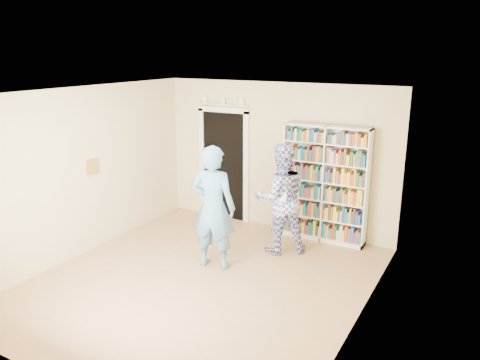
{
  "coord_description": "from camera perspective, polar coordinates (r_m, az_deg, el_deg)",
  "views": [
    {
      "loc": [
        3.48,
        -5.09,
        3.25
      ],
      "look_at": [
        0.14,
        0.9,
        1.33
      ],
      "focal_mm": 35.0,
      "sensor_mm": 36.0,
      "label": 1
    }
  ],
  "objects": [
    {
      "name": "wall_left",
      "position": [
        7.9,
        -18.64,
        0.91
      ],
      "size": [
        0.0,
        5.0,
        5.0
      ],
      "primitive_type": "plane",
      "rotation": [
        1.57,
        0.0,
        1.57
      ],
      "color": "beige",
      "rests_on": "floor"
    },
    {
      "name": "doorway",
      "position": [
        9.09,
        -1.98,
        2.48
      ],
      "size": [
        1.1,
        0.08,
        2.43
      ],
      "color": "black",
      "rests_on": "floor"
    },
    {
      "name": "man_plaid",
      "position": [
        7.61,
        4.97,
        -2.3
      ],
      "size": [
        1.12,
        1.09,
        1.83
      ],
      "primitive_type": "imported",
      "rotation": [
        0.0,
        0.0,
        3.8
      ],
      "color": "#2F3B91",
      "rests_on": "floor"
    },
    {
      "name": "wall_back",
      "position": [
        8.57,
        4.41,
        2.8
      ],
      "size": [
        4.5,
        0.0,
        4.5
      ],
      "primitive_type": "plane",
      "rotation": [
        1.57,
        0.0,
        0.0
      ],
      "color": "beige",
      "rests_on": "floor"
    },
    {
      "name": "ceiling",
      "position": [
        6.19,
        -5.28,
        10.5
      ],
      "size": [
        5.0,
        5.0,
        0.0
      ],
      "primitive_type": "plane",
      "rotation": [
        3.14,
        0.0,
        0.0
      ],
      "color": "white",
      "rests_on": "wall_back"
    },
    {
      "name": "paper_sheet",
      "position": [
        7.35,
        4.91,
        -1.84
      ],
      "size": [
        0.22,
        0.02,
        0.31
      ],
      "primitive_type": "cube",
      "rotation": [
        0.0,
        0.0,
        -0.05
      ],
      "color": "white",
      "rests_on": "man_plaid"
    },
    {
      "name": "floor",
      "position": [
        6.97,
        -4.72,
        -12.18
      ],
      "size": [
        5.0,
        5.0,
        0.0
      ],
      "primitive_type": "plane",
      "color": "#A3744F",
      "rests_on": "ground"
    },
    {
      "name": "man_blue",
      "position": [
        7.03,
        -3.29,
        -3.39
      ],
      "size": [
        0.77,
        0.57,
        1.91
      ],
      "primitive_type": "imported",
      "rotation": [
        0.0,
        0.0,
        3.31
      ],
      "color": "#558DBE",
      "rests_on": "floor"
    },
    {
      "name": "wall_art",
      "position": [
        8.0,
        -17.53,
        1.56
      ],
      "size": [
        0.03,
        0.25,
        0.25
      ],
      "primitive_type": "cube",
      "color": "brown",
      "rests_on": "wall_left"
    },
    {
      "name": "wall_right",
      "position": [
        5.57,
        14.64,
        -4.81
      ],
      "size": [
        0.0,
        5.0,
        5.0
      ],
      "primitive_type": "plane",
      "rotation": [
        1.57,
        0.0,
        -1.57
      ],
      "color": "beige",
      "rests_on": "floor"
    },
    {
      "name": "bookshelf",
      "position": [
        8.15,
        10.33,
        -0.44
      ],
      "size": [
        1.48,
        0.28,
        2.03
      ],
      "rotation": [
        0.0,
        0.0,
        -0.26
      ],
      "color": "white",
      "rests_on": "floor"
    }
  ]
}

